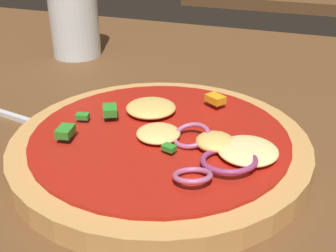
% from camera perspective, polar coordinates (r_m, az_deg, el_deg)
% --- Properties ---
extents(dining_table, '(1.34, 0.83, 0.03)m').
position_cam_1_polar(dining_table, '(0.40, 8.63, -4.50)').
color(dining_table, brown).
rests_on(dining_table, ground).
extents(pizza, '(0.25, 0.25, 0.03)m').
position_cam_1_polar(pizza, '(0.37, -0.84, -2.55)').
color(pizza, tan).
rests_on(pizza, dining_table).
extents(fork, '(0.17, 0.04, 0.00)m').
position_cam_1_polar(fork, '(0.46, -19.47, 1.05)').
color(fork, silver).
rests_on(fork, dining_table).
extents(beer_glass, '(0.07, 0.07, 0.14)m').
position_cam_1_polar(beer_glass, '(0.63, -12.48, 14.84)').
color(beer_glass, silver).
rests_on(beer_glass, dining_table).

